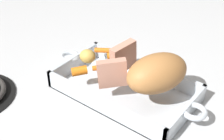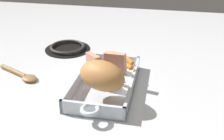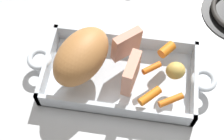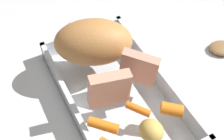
% 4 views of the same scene
% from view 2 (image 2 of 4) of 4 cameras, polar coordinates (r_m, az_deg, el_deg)
% --- Properties ---
extents(ground_plane, '(2.19, 2.19, 0.00)m').
position_cam_2_polar(ground_plane, '(0.98, -1.42, -3.67)').
color(ground_plane, silver).
extents(roasting_dish, '(0.45, 0.20, 0.05)m').
position_cam_2_polar(roasting_dish, '(0.97, -1.43, -2.80)').
color(roasting_dish, silver).
rests_on(roasting_dish, ground_plane).
extents(pork_roast, '(0.16, 0.19, 0.09)m').
position_cam_2_polar(pork_roast, '(0.85, -2.13, -1.18)').
color(pork_roast, '#B4763F').
rests_on(pork_roast, roasting_dish).
extents(roast_slice_thick, '(0.04, 0.08, 0.08)m').
position_cam_2_polar(roast_slice_thick, '(0.95, 0.72, 1.46)').
color(roast_slice_thick, tan).
rests_on(roast_slice_thick, roasting_dish).
extents(roast_slice_outer, '(0.07, 0.07, 0.08)m').
position_cam_2_polar(roast_slice_outer, '(0.95, -3.92, 1.24)').
color(roast_slice_outer, tan).
rests_on(roast_slice_outer, roasting_dish).
extents(baby_carrot_northeast, '(0.04, 0.05, 0.03)m').
position_cam_2_polar(baby_carrot_northeast, '(1.05, -3.35, 2.39)').
color(baby_carrot_northeast, orange).
rests_on(baby_carrot_northeast, roasting_dish).
extents(baby_carrot_center_left, '(0.05, 0.05, 0.02)m').
position_cam_2_polar(baby_carrot_center_left, '(1.00, 3.19, 0.96)').
color(baby_carrot_center_left, orange).
rests_on(baby_carrot_center_left, roasting_dish).
extents(baby_carrot_southeast, '(0.05, 0.04, 0.02)m').
position_cam_2_polar(baby_carrot_southeast, '(1.01, -0.89, 1.17)').
color(baby_carrot_southeast, orange).
rests_on(baby_carrot_southeast, roasting_dish).
extents(baby_carrot_center_right, '(0.06, 0.04, 0.02)m').
position_cam_2_polar(baby_carrot_center_right, '(1.04, 3.69, 1.97)').
color(baby_carrot_center_right, orange).
rests_on(baby_carrot_center_right, roasting_dish).
extents(potato_halved, '(0.05, 0.05, 0.04)m').
position_cam_2_polar(potato_halved, '(1.05, -0.09, 3.01)').
color(potato_halved, gold).
rests_on(potato_halved, roasting_dish).
extents(stove_burner_rear, '(0.21, 0.21, 0.02)m').
position_cam_2_polar(stove_burner_rear, '(1.30, -9.33, 4.67)').
color(stove_burner_rear, black).
rests_on(stove_burner_rear, ground_plane).
extents(serving_spoon, '(0.12, 0.20, 0.02)m').
position_cam_2_polar(serving_spoon, '(1.09, -18.40, -0.97)').
color(serving_spoon, olive).
rests_on(serving_spoon, ground_plane).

